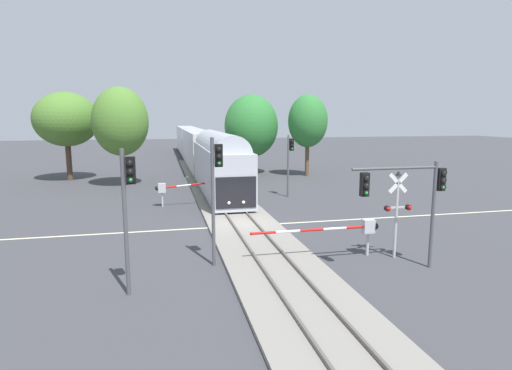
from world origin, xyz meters
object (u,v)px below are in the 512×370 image
object	(u,v)px
traffic_signal_near_left	(128,199)
pine_left_background	(66,120)
traffic_signal_median	(216,181)
oak_behind_train	(120,122)
crossing_gate_near	(353,229)
oak_far_right	(308,121)
elm_centre_background	(251,126)
commuter_train	(197,147)
traffic_signal_far_side	(290,156)
crossing_signal_mast	(397,206)
traffic_signal_near_right	(411,190)
crossing_gate_far	(171,188)

from	to	relation	value
traffic_signal_near_left	pine_left_background	world-z (taller)	pine_left_background
traffic_signal_median	oak_behind_train	distance (m)	25.25
crossing_gate_near	oak_far_right	world-z (taller)	oak_far_right
oak_far_right	elm_centre_background	bearing A→B (deg)	149.17
commuter_train	traffic_signal_median	bearing A→B (deg)	-93.68
commuter_train	traffic_signal_far_side	bearing A→B (deg)	-76.54
crossing_gate_near	pine_left_background	world-z (taller)	pine_left_background
oak_behind_train	oak_far_right	xyz separation A→B (m)	(20.12, 2.89, -0.03)
crossing_signal_mast	oak_behind_train	distance (m)	29.39
commuter_train	oak_far_right	distance (m)	16.91
traffic_signal_near_right	elm_centre_background	distance (m)	33.24
traffic_signal_far_side	pine_left_background	bearing A→B (deg)	144.52
crossing_signal_mast	oak_far_right	size ratio (longest dim) A/B	0.46
commuter_train	pine_left_background	xyz separation A→B (m)	(-14.53, -9.41, 3.75)
commuter_train	elm_centre_background	size ratio (longest dim) A/B	6.84
crossing_signal_mast	oak_behind_train	xyz separation A→B (m)	(-14.56, 25.26, 3.71)
oak_behind_train	traffic_signal_near_left	bearing A→B (deg)	-84.69
traffic_signal_near_left	oak_far_right	xyz separation A→B (m)	(17.62, 29.78, 2.52)
crossing_gate_near	traffic_signal_far_side	world-z (taller)	traffic_signal_far_side
traffic_signal_far_side	traffic_signal_near_right	bearing A→B (deg)	-90.17
crossing_gate_far	traffic_signal_median	bearing A→B (deg)	-82.94
crossing_gate_near	traffic_signal_near_right	bearing A→B (deg)	-54.24
crossing_gate_near	traffic_signal_median	bearing A→B (deg)	177.95
traffic_signal_median	pine_left_background	world-z (taller)	pine_left_background
traffic_signal_far_side	traffic_signal_median	size ratio (longest dim) A/B	0.90
traffic_signal_near_left	pine_left_background	bearing A→B (deg)	104.69
pine_left_background	crossing_gate_far	bearing A→B (deg)	-57.44
pine_left_background	oak_behind_train	world-z (taller)	oak_behind_train
commuter_train	traffic_signal_near_left	distance (m)	42.09
commuter_train	crossing_gate_near	distance (m)	39.60
crossing_signal_mast	traffic_signal_near_left	bearing A→B (deg)	-172.29
crossing_gate_near	pine_left_background	distance (m)	35.64
traffic_signal_near_right	traffic_signal_median	size ratio (longest dim) A/B	0.82
crossing_gate_near	crossing_signal_mast	xyz separation A→B (m)	(1.89, -0.64, 1.18)
crossing_signal_mast	traffic_signal_median	bearing A→B (deg)	174.12
crossing_gate_far	oak_behind_train	size ratio (longest dim) A/B	0.63
traffic_signal_near_right	elm_centre_background	bearing A→B (deg)	89.91
crossing_signal_mast	pine_left_background	distance (m)	37.04
crossing_signal_mast	oak_far_right	xyz separation A→B (m)	(5.56, 28.15, 3.69)
crossing_gate_far	traffic_signal_median	size ratio (longest dim) A/B	1.03
traffic_signal_near_left	traffic_signal_far_side	distance (m)	21.35
traffic_signal_far_side	oak_far_right	bearing A→B (deg)	64.04
commuter_train	traffic_signal_median	world-z (taller)	traffic_signal_median
oak_far_right	crossing_gate_near	bearing A→B (deg)	-105.16
crossing_gate_far	oak_behind_train	world-z (taller)	oak_behind_train
pine_left_background	oak_behind_train	xyz separation A→B (m)	(5.95, -5.33, -0.19)
traffic_signal_median	traffic_signal_near_right	bearing A→B (deg)	-16.47
crossing_gate_near	elm_centre_background	size ratio (longest dim) A/B	0.69
traffic_signal_near_right	oak_far_right	xyz separation A→B (m)	(5.89, 29.69, 2.66)
traffic_signal_median	pine_left_background	distance (m)	32.16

